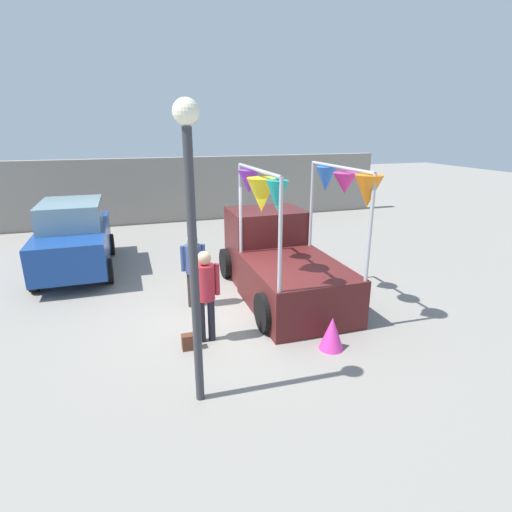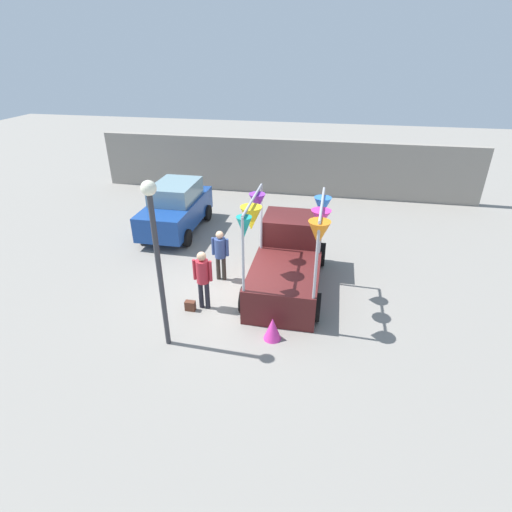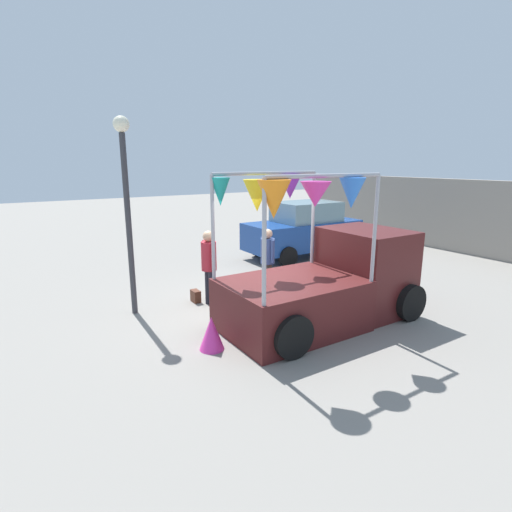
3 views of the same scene
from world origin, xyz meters
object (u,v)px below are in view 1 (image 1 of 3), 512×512
object	(u,v)px
parked_car	(74,237)
street_lamp	(191,220)
folded_kite_bundle_magenta	(332,333)
vendor_truck	(280,256)
person_customer	(205,288)
person_vendor	(193,264)
handbag	(190,342)

from	to	relation	value
parked_car	street_lamp	xyz separation A→B (m)	(2.20, -6.45, 1.71)
street_lamp	folded_kite_bundle_magenta	world-z (taller)	street_lamp
parked_car	folded_kite_bundle_magenta	xyz separation A→B (m)	(4.66, -5.81, -0.64)
vendor_truck	person_customer	distance (m)	2.72
parked_car	folded_kite_bundle_magenta	size ratio (longest dim) A/B	6.67
person_vendor	street_lamp	world-z (taller)	street_lamp
vendor_truck	folded_kite_bundle_magenta	xyz separation A→B (m)	(-0.05, -2.70, -0.58)
person_customer	folded_kite_bundle_magenta	xyz separation A→B (m)	(2.04, -0.96, -0.74)
parked_car	street_lamp	distance (m)	7.02
person_vendor	handbag	bearing A→B (deg)	-102.74
person_customer	person_vendor	size ratio (longest dim) A/B	1.06
person_vendor	handbag	xyz separation A→B (m)	(-0.40, -1.76, -0.84)
vendor_truck	folded_kite_bundle_magenta	world-z (taller)	vendor_truck
folded_kite_bundle_magenta	vendor_truck	bearing A→B (deg)	88.97
handbag	street_lamp	bearing A→B (deg)	-93.02
person_vendor	handbag	world-z (taller)	person_vendor
person_customer	person_vendor	bearing A→B (deg)	88.26
parked_car	street_lamp	world-z (taller)	street_lamp
person_customer	handbag	xyz separation A→B (m)	(-0.35, -0.20, -0.90)
vendor_truck	parked_car	world-z (taller)	vendor_truck
vendor_truck	person_vendor	size ratio (longest dim) A/B	2.51
vendor_truck	person_customer	world-z (taller)	vendor_truck
person_vendor	folded_kite_bundle_magenta	xyz separation A→B (m)	(1.99, -2.52, -0.68)
parked_car	street_lamp	size ratio (longest dim) A/B	0.98
street_lamp	folded_kite_bundle_magenta	bearing A→B (deg)	14.62
person_vendor	handbag	size ratio (longest dim) A/B	5.81
handbag	folded_kite_bundle_magenta	xyz separation A→B (m)	(2.39, -0.76, 0.16)
parked_car	handbag	xyz separation A→B (m)	(2.27, -5.05, -0.80)
person_vendor	street_lamp	bearing A→B (deg)	-98.48
person_vendor	street_lamp	size ratio (longest dim) A/B	0.40
vendor_truck	handbag	bearing A→B (deg)	-141.53
vendor_truck	person_vendor	world-z (taller)	vendor_truck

